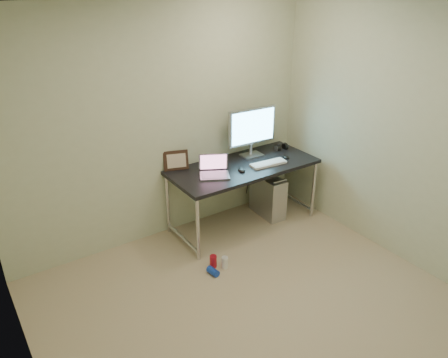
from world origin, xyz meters
TOP-DOWN VIEW (x-y plane):
  - floor at (0.00, 0.00)m, footprint 3.50×3.50m
  - ceiling at (0.00, 0.00)m, footprint 3.50×3.50m
  - wall_back at (0.00, 1.75)m, footprint 3.50×0.02m
  - wall_left at (-1.75, 0.00)m, footprint 0.02×3.50m
  - wall_right at (1.75, 0.00)m, footprint 0.02×3.50m
  - desk at (0.78, 1.38)m, footprint 1.69×0.74m
  - tower_computer at (1.16, 1.39)m, footprint 0.24×0.50m
  - cable_a at (1.11, 1.70)m, footprint 0.01×0.16m
  - cable_b at (1.20, 1.68)m, footprint 0.02×0.11m
  - can_red at (0.04, 0.86)m, footprint 0.09×0.09m
  - can_white at (0.13, 0.79)m, footprint 0.09×0.09m
  - can_blue at (-0.03, 0.76)m, footprint 0.09×0.14m
  - laptop at (0.38, 1.36)m, footprint 0.39×0.37m
  - monitor at (1.03, 1.56)m, footprint 0.61×0.19m
  - keyboard at (1.02, 1.24)m, footprint 0.43×0.17m
  - mouse_right at (1.31, 1.28)m, footprint 0.09×0.12m
  - mouse_left at (0.67, 1.27)m, footprint 0.10×0.13m
  - headphones at (1.45, 1.52)m, footprint 0.15×0.09m
  - picture_frame at (0.11, 1.70)m, footprint 0.28×0.16m
  - webcam at (0.42, 1.65)m, footprint 0.04×0.03m

SIDE VIEW (x-z plane):
  - floor at x=0.00m, z-range 0.00..0.00m
  - can_blue at x=-0.03m, z-range 0.00..0.07m
  - can_white at x=0.13m, z-range 0.00..0.12m
  - can_red at x=0.04m, z-range 0.00..0.13m
  - tower_computer at x=1.16m, z-range -0.02..0.52m
  - cable_b at x=1.20m, z-range 0.02..0.74m
  - cable_a at x=1.11m, z-range 0.06..0.74m
  - desk at x=0.78m, z-range 0.30..1.05m
  - keyboard at x=1.02m, z-range 0.75..0.78m
  - mouse_right at x=1.31m, z-range 0.75..0.79m
  - mouse_left at x=0.67m, z-range 0.75..0.79m
  - headphones at x=1.45m, z-range 0.73..0.83m
  - laptop at x=0.38m, z-range 0.69..0.91m
  - webcam at x=0.42m, z-range 0.78..0.91m
  - picture_frame at x=0.11m, z-range 0.75..0.97m
  - monitor at x=1.03m, z-range 0.80..1.37m
  - wall_back at x=0.00m, z-range 0.00..2.50m
  - wall_left at x=-1.75m, z-range 0.00..2.50m
  - wall_right at x=1.75m, z-range 0.00..2.50m
  - ceiling at x=0.00m, z-range 2.50..2.50m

